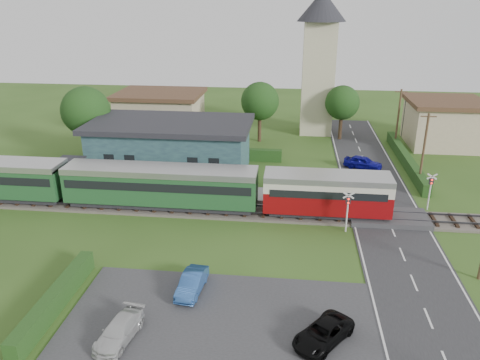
# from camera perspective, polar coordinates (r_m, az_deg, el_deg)

# --- Properties ---
(ground) EXTENTS (120.00, 120.00, 0.00)m
(ground) POSITION_cam_1_polar(r_m,az_deg,el_deg) (36.98, 2.73, -5.48)
(ground) COLOR #2D4C19
(railway_track) EXTENTS (76.00, 3.20, 0.49)m
(railway_track) POSITION_cam_1_polar(r_m,az_deg,el_deg) (38.73, 2.95, -4.01)
(railway_track) COLOR #4C443D
(railway_track) RESTS_ON ground
(road) EXTENTS (6.00, 70.00, 0.05)m
(road) POSITION_cam_1_polar(r_m,az_deg,el_deg) (37.76, 18.13, -5.97)
(road) COLOR #28282B
(road) RESTS_ON ground
(car_park) EXTENTS (17.00, 9.00, 0.08)m
(car_park) POSITION_cam_1_polar(r_m,az_deg,el_deg) (26.98, -2.47, -16.72)
(car_park) COLOR #333335
(car_park) RESTS_ON ground
(crossing_deck) EXTENTS (6.20, 3.40, 0.45)m
(crossing_deck) POSITION_cam_1_polar(r_m,az_deg,el_deg) (39.44, 17.65, -4.39)
(crossing_deck) COLOR #333335
(crossing_deck) RESTS_ON ground
(platform) EXTENTS (30.00, 3.00, 0.45)m
(platform) POSITION_cam_1_polar(r_m,az_deg,el_deg) (43.26, -10.10, -1.36)
(platform) COLOR gray
(platform) RESTS_ON ground
(equipment_hut) EXTENTS (2.30, 2.30, 2.55)m
(equipment_hut) POSITION_cam_1_polar(r_m,az_deg,el_deg) (45.61, -19.91, 0.91)
(equipment_hut) COLOR #BEB594
(equipment_hut) RESTS_ON platform
(station_building) EXTENTS (16.00, 9.00, 5.30)m
(station_building) POSITION_cam_1_polar(r_m,az_deg,el_deg) (47.67, -8.36, 4.04)
(station_building) COLOR #233A44
(station_building) RESTS_ON ground
(train) EXTENTS (43.20, 2.90, 3.40)m
(train) POSITION_cam_1_polar(r_m,az_deg,el_deg) (40.29, -13.98, -0.41)
(train) COLOR #232328
(train) RESTS_ON ground
(church_tower) EXTENTS (6.00, 6.00, 17.60)m
(church_tower) POSITION_cam_1_polar(r_m,az_deg,el_deg) (61.37, 9.65, 15.00)
(church_tower) COLOR #BEB594
(church_tower) RESTS_ON ground
(house_west) EXTENTS (10.80, 8.80, 5.50)m
(house_west) POSITION_cam_1_polar(r_m,az_deg,el_deg) (61.99, -9.64, 8.08)
(house_west) COLOR tan
(house_west) RESTS_ON ground
(house_east) EXTENTS (8.80, 8.80, 5.50)m
(house_east) POSITION_cam_1_polar(r_m,az_deg,el_deg) (61.31, 23.59, 6.46)
(house_east) COLOR tan
(house_east) RESTS_ON ground
(hedge_carpark) EXTENTS (0.80, 9.00, 1.20)m
(hedge_carpark) POSITION_cam_1_polar(r_m,az_deg,el_deg) (29.44, -21.61, -13.44)
(hedge_carpark) COLOR #193814
(hedge_carpark) RESTS_ON ground
(hedge_roadside) EXTENTS (0.80, 18.00, 1.20)m
(hedge_roadside) POSITION_cam_1_polar(r_m,az_deg,el_deg) (52.94, 19.55, 2.39)
(hedge_roadside) COLOR #193814
(hedge_roadside) RESTS_ON ground
(hedge_station) EXTENTS (22.00, 0.80, 1.30)m
(hedge_station) POSITION_cam_1_polar(r_m,az_deg,el_deg) (52.44, -7.02, 3.37)
(hedge_station) COLOR #193814
(hedge_station) RESTS_ON ground
(tree_a) EXTENTS (5.20, 5.20, 8.00)m
(tree_a) POSITION_cam_1_polar(r_m,az_deg,el_deg) (53.09, -18.29, 7.98)
(tree_a) COLOR #332316
(tree_a) RESTS_ON ground
(tree_b) EXTENTS (4.60, 4.60, 7.34)m
(tree_b) POSITION_cam_1_polar(r_m,az_deg,el_deg) (57.30, 2.45, 9.57)
(tree_b) COLOR #332316
(tree_b) RESTS_ON ground
(tree_c) EXTENTS (4.20, 4.20, 6.78)m
(tree_c) POSITION_cam_1_polar(r_m,az_deg,el_deg) (59.49, 12.36, 9.18)
(tree_c) COLOR #332316
(tree_c) RESTS_ON ground
(utility_pole_c) EXTENTS (1.40, 0.22, 7.00)m
(utility_pole_c) POSITION_cam_1_polar(r_m,az_deg,el_deg) (46.51, 21.50, 3.53)
(utility_pole_c) COLOR #473321
(utility_pole_c) RESTS_ON ground
(utility_pole_d) EXTENTS (1.40, 0.22, 7.00)m
(utility_pole_d) POSITION_cam_1_polar(r_m,az_deg,el_deg) (57.78, 18.71, 7.15)
(utility_pole_d) COLOR #473321
(utility_pole_d) RESTS_ON ground
(crossing_signal_near) EXTENTS (0.84, 0.28, 3.28)m
(crossing_signal_near) POSITION_cam_1_polar(r_m,az_deg,el_deg) (35.91, 13.00, -3.11)
(crossing_signal_near) COLOR silver
(crossing_signal_near) RESTS_ON ground
(crossing_signal_far) EXTENTS (0.84, 0.28, 3.28)m
(crossing_signal_far) POSITION_cam_1_polar(r_m,az_deg,el_deg) (41.71, 22.22, -0.71)
(crossing_signal_far) COLOR silver
(crossing_signal_far) RESTS_ON ground
(streetlamp_west) EXTENTS (0.30, 0.30, 5.15)m
(streetlamp_west) POSITION_cam_1_polar(r_m,az_deg,el_deg) (59.74, -17.48, 7.15)
(streetlamp_west) COLOR #3F3F47
(streetlamp_west) RESTS_ON ground
(streetlamp_east) EXTENTS (0.30, 0.30, 5.15)m
(streetlamp_east) POSITION_cam_1_polar(r_m,az_deg,el_deg) (63.05, 19.39, 7.63)
(streetlamp_east) COLOR #3F3F47
(streetlamp_east) RESTS_ON ground
(car_on_road) EXTENTS (4.20, 2.88, 1.33)m
(car_on_road) POSITION_cam_1_polar(r_m,az_deg,el_deg) (50.27, 14.76, 2.09)
(car_on_road) COLOR #0D0C8B
(car_on_road) RESTS_ON road
(car_park_blue) EXTENTS (1.52, 3.58, 1.15)m
(car_park_blue) POSITION_cam_1_polar(r_m,az_deg,el_deg) (28.95, -5.88, -12.37)
(car_park_blue) COLOR #254C8C
(car_park_blue) RESTS_ON car_park
(car_park_silver) EXTENTS (2.05, 3.84, 1.06)m
(car_park_silver) POSITION_cam_1_polar(r_m,az_deg,el_deg) (26.13, -14.52, -17.36)
(car_park_silver) COLOR silver
(car_park_silver) RESTS_ON car_park
(car_park_dark) EXTENTS (3.65, 4.05, 1.05)m
(car_park_dark) POSITION_cam_1_polar(r_m,az_deg,el_deg) (25.60, 10.10, -17.90)
(car_park_dark) COLOR black
(car_park_dark) RESTS_ON car_park
(pedestrian_near) EXTENTS (0.70, 0.52, 1.77)m
(pedestrian_near) POSITION_cam_1_polar(r_m,az_deg,el_deg) (41.26, -2.22, -0.50)
(pedestrian_near) COLOR gray
(pedestrian_near) RESTS_ON platform
(pedestrian_far) EXTENTS (1.04, 1.15, 1.94)m
(pedestrian_far) POSITION_cam_1_polar(r_m,az_deg,el_deg) (45.15, -20.13, 0.23)
(pedestrian_far) COLOR gray
(pedestrian_far) RESTS_ON platform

